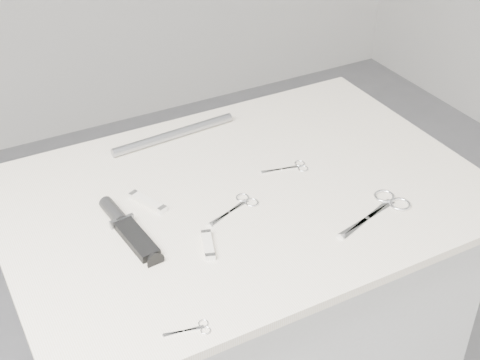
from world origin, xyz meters
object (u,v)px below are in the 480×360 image
large_shears (383,207)px  tiny_scissors (193,329)px  embroidery_scissors_a (239,205)px  metal_rail (174,134)px  pocket_knife_a (148,202)px  embroidery_scissors_b (292,168)px  sheathed_knife (126,226)px  plinth (243,344)px  pocket_knife_b (208,245)px

large_shears → tiny_scissors: bearing=177.4°
large_shears → tiny_scissors: (-0.48, -0.12, -0.00)m
embroidery_scissors_a → metal_rail: size_ratio=0.40×
pocket_knife_a → large_shears: bearing=-142.7°
embroidery_scissors_b → embroidery_scissors_a: bearing=-145.7°
tiny_scissors → pocket_knife_a: pocket_knife_a is taller
sheathed_knife → pocket_knife_a: (0.07, 0.06, -0.00)m
tiny_scissors → pocket_knife_a: bearing=92.1°
plinth → metal_rail: size_ratio=2.88×
embroidery_scissors_a → pocket_knife_b: (-0.11, -0.09, 0.00)m
plinth → tiny_scissors: bearing=-130.4°
plinth → tiny_scissors: tiny_scissors is taller
large_shears → pocket_knife_b: 0.37m
tiny_scissors → pocket_knife_a: (0.06, 0.35, 0.00)m
large_shears → embroidery_scissors_a: 0.29m
plinth → pocket_knife_b: bearing=-138.6°
embroidery_scissors_a → embroidery_scissors_b: size_ratio=1.18×
plinth → embroidery_scissors_b: size_ratio=8.47×
sheathed_knife → embroidery_scissors_a: bearing=-104.9°
plinth → large_shears: (0.22, -0.19, 0.47)m
metal_rail → embroidery_scissors_a: bearing=-88.2°
tiny_scissors → sheathed_knife: (-0.00, 0.30, 0.01)m
pocket_knife_a → embroidery_scissors_b: bearing=-117.6°
pocket_knife_b → tiny_scissors: bearing=166.7°
tiny_scissors → metal_rail: metal_rail is taller
embroidery_scissors_b → pocket_knife_b: (-0.28, -0.15, 0.00)m
embroidery_scissors_b → pocket_knife_b: 0.32m
tiny_scissors → pocket_knife_a: 0.36m
sheathed_knife → pocket_knife_a: bearing=-55.5°
plinth → embroidery_scissors_b: (0.14, 0.03, 0.47)m
large_shears → metal_rail: size_ratio=0.61×
embroidery_scissors_b → pocket_knife_a: (-0.33, 0.03, 0.00)m
large_shears → sheathed_knife: 0.52m
embroidery_scissors_a → sheathed_knife: bearing=150.6°
tiny_scissors → metal_rail: size_ratio=0.25×
pocket_knife_a → pocket_knife_b: bearing=172.3°
plinth → metal_rail: 0.55m
embroidery_scissors_b → pocket_knife_b: size_ratio=1.34×
plinth → pocket_knife_a: pocket_knife_a is taller
embroidery_scissors_b → sheathed_knife: 0.40m
sheathed_knife → metal_rail: same height
pocket_knife_b → metal_rail: 0.41m
embroidery_scissors_a → metal_rail: bearing=71.7°
embroidery_scissors_a → tiny_scissors: bearing=-151.0°
embroidery_scissors_a → pocket_knife_a: 0.19m
plinth → pocket_knife_b: 0.51m
tiny_scissors → large_shears: bearing=25.8°
embroidery_scissors_a → pocket_knife_a: (-0.16, 0.10, 0.00)m
sheathed_knife → pocket_knife_a: sheathed_knife is taller
large_shears → pocket_knife_a: bearing=134.1°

